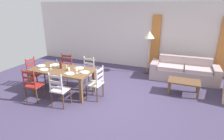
% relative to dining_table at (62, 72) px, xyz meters
% --- Properties ---
extents(ground_plane, '(9.60, 9.60, 0.02)m').
position_rel_dining_table_xyz_m(ground_plane, '(1.32, 0.08, -0.67)').
color(ground_plane, '#423857').
extents(wall_far, '(9.60, 0.16, 2.70)m').
position_rel_dining_table_xyz_m(wall_far, '(1.32, 3.38, 0.69)').
color(wall_far, silver).
rests_on(wall_far, ground_plane).
extents(curtain_panel_left, '(0.35, 0.08, 2.20)m').
position_rel_dining_table_xyz_m(curtain_panel_left, '(2.16, 3.24, 0.44)').
color(curtain_panel_left, '#C67433').
rests_on(curtain_panel_left, ground_plane).
extents(curtain_panel_right, '(0.35, 0.08, 2.20)m').
position_rel_dining_table_xyz_m(curtain_panel_right, '(4.56, 3.24, 0.44)').
color(curtain_panel_right, '#C67433').
rests_on(curtain_panel_right, ground_plane).
extents(dining_table, '(1.90, 0.96, 0.75)m').
position_rel_dining_table_xyz_m(dining_table, '(0.00, 0.00, 0.00)').
color(dining_table, brown).
rests_on(dining_table, ground_plane).
extents(dining_chair_near_left, '(0.44, 0.42, 0.96)m').
position_rel_dining_table_xyz_m(dining_chair_near_left, '(-0.42, -0.77, -0.19)').
color(dining_chair_near_left, maroon).
rests_on(dining_chair_near_left, ground_plane).
extents(dining_chair_near_right, '(0.43, 0.41, 0.96)m').
position_rel_dining_table_xyz_m(dining_chair_near_right, '(0.42, -0.74, -0.19)').
color(dining_chair_near_right, silver).
rests_on(dining_chair_near_right, ground_plane).
extents(dining_chair_far_left, '(0.44, 0.42, 0.96)m').
position_rel_dining_table_xyz_m(dining_chair_far_left, '(-0.46, 0.79, -0.19)').
color(dining_chair_far_left, maroon).
rests_on(dining_chair_far_left, ground_plane).
extents(dining_chair_far_right, '(0.43, 0.41, 0.96)m').
position_rel_dining_table_xyz_m(dining_chair_far_right, '(0.44, 0.71, -0.19)').
color(dining_chair_far_right, beige).
rests_on(dining_chair_far_right, ground_plane).
extents(dining_chair_head_west, '(0.41, 0.43, 0.96)m').
position_rel_dining_table_xyz_m(dining_chair_head_west, '(-1.12, 0.03, -0.19)').
color(dining_chair_head_west, maroon).
rests_on(dining_chair_head_west, ground_plane).
extents(dining_chair_head_east, '(0.41, 0.43, 0.96)m').
position_rel_dining_table_xyz_m(dining_chair_head_east, '(1.13, 0.00, -0.19)').
color(dining_chair_head_east, beige).
rests_on(dining_chair_head_east, ground_plane).
extents(dinner_plate_near_left, '(0.24, 0.24, 0.02)m').
position_rel_dining_table_xyz_m(dinner_plate_near_left, '(-0.45, -0.25, 0.10)').
color(dinner_plate_near_left, white).
rests_on(dinner_plate_near_left, dining_table).
extents(fork_near_left, '(0.02, 0.17, 0.01)m').
position_rel_dining_table_xyz_m(fork_near_left, '(-0.60, -0.25, 0.09)').
color(fork_near_left, silver).
rests_on(fork_near_left, dining_table).
extents(dinner_plate_near_right, '(0.24, 0.24, 0.02)m').
position_rel_dining_table_xyz_m(dinner_plate_near_right, '(0.45, -0.25, 0.10)').
color(dinner_plate_near_right, white).
rests_on(dinner_plate_near_right, dining_table).
extents(fork_near_right, '(0.02, 0.17, 0.01)m').
position_rel_dining_table_xyz_m(fork_near_right, '(0.30, -0.25, 0.09)').
color(fork_near_right, silver).
rests_on(fork_near_right, dining_table).
extents(dinner_plate_far_left, '(0.24, 0.24, 0.02)m').
position_rel_dining_table_xyz_m(dinner_plate_far_left, '(-0.45, 0.25, 0.10)').
color(dinner_plate_far_left, white).
rests_on(dinner_plate_far_left, dining_table).
extents(fork_far_left, '(0.02, 0.17, 0.01)m').
position_rel_dining_table_xyz_m(fork_far_left, '(-0.60, 0.25, 0.09)').
color(fork_far_left, silver).
rests_on(fork_far_left, dining_table).
extents(dinner_plate_far_right, '(0.24, 0.24, 0.02)m').
position_rel_dining_table_xyz_m(dinner_plate_far_right, '(0.45, 0.25, 0.10)').
color(dinner_plate_far_right, white).
rests_on(dinner_plate_far_right, dining_table).
extents(fork_far_right, '(0.02, 0.17, 0.01)m').
position_rel_dining_table_xyz_m(fork_far_right, '(0.30, 0.25, 0.09)').
color(fork_far_right, silver).
rests_on(fork_far_right, dining_table).
extents(dinner_plate_head_west, '(0.24, 0.24, 0.02)m').
position_rel_dining_table_xyz_m(dinner_plate_head_west, '(-0.78, 0.00, 0.10)').
color(dinner_plate_head_west, white).
rests_on(dinner_plate_head_west, dining_table).
extents(fork_head_west, '(0.03, 0.17, 0.01)m').
position_rel_dining_table_xyz_m(fork_head_west, '(-0.93, 0.00, 0.09)').
color(fork_head_west, silver).
rests_on(fork_head_west, dining_table).
extents(dinner_plate_head_east, '(0.24, 0.24, 0.02)m').
position_rel_dining_table_xyz_m(dinner_plate_head_east, '(0.78, 0.00, 0.10)').
color(dinner_plate_head_east, white).
rests_on(dinner_plate_head_east, dining_table).
extents(fork_head_east, '(0.03, 0.17, 0.01)m').
position_rel_dining_table_xyz_m(fork_head_east, '(0.63, -0.00, 0.09)').
color(fork_head_east, silver).
rests_on(fork_head_east, dining_table).
extents(wine_bottle, '(0.07, 0.07, 0.32)m').
position_rel_dining_table_xyz_m(wine_bottle, '(-0.07, 0.04, 0.20)').
color(wine_bottle, '#471919').
rests_on(wine_bottle, dining_table).
extents(wine_glass_near_left, '(0.06, 0.06, 0.16)m').
position_rel_dining_table_xyz_m(wine_glass_near_left, '(-0.32, -0.12, 0.20)').
color(wine_glass_near_left, white).
rests_on(wine_glass_near_left, dining_table).
extents(wine_glass_near_right, '(0.06, 0.06, 0.16)m').
position_rel_dining_table_xyz_m(wine_glass_near_right, '(0.60, -0.14, 0.20)').
color(wine_glass_near_right, white).
rests_on(wine_glass_near_right, dining_table).
extents(coffee_cup_primary, '(0.07, 0.07, 0.09)m').
position_rel_dining_table_xyz_m(coffee_cup_primary, '(0.27, -0.05, 0.13)').
color(coffee_cup_primary, beige).
rests_on(coffee_cup_primary, dining_table).
extents(candle_tall, '(0.05, 0.05, 0.27)m').
position_rel_dining_table_xyz_m(candle_tall, '(-0.18, 0.02, 0.16)').
color(candle_tall, '#998C66').
rests_on(candle_tall, dining_table).
extents(candle_short, '(0.05, 0.05, 0.16)m').
position_rel_dining_table_xyz_m(candle_short, '(0.20, -0.04, 0.13)').
color(candle_short, '#998C66').
rests_on(candle_short, dining_table).
extents(couch, '(2.30, 0.86, 0.80)m').
position_rel_dining_table_xyz_m(couch, '(3.36, 2.48, -0.37)').
color(couch, '#AF9797').
rests_on(couch, ground_plane).
extents(coffee_table, '(0.90, 0.56, 0.42)m').
position_rel_dining_table_xyz_m(coffee_table, '(3.41, 1.27, -0.31)').
color(coffee_table, brown).
rests_on(coffee_table, ground_plane).
extents(standing_lamp, '(0.40, 0.40, 1.64)m').
position_rel_dining_table_xyz_m(standing_lamp, '(2.01, 2.67, 0.75)').
color(standing_lamp, '#332D28').
rests_on(standing_lamp, ground_plane).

